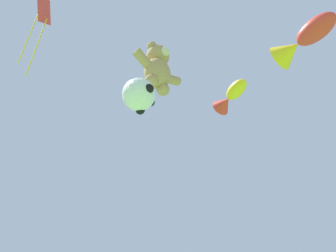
{
  "coord_description": "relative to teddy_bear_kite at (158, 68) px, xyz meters",
  "views": [
    {
      "loc": [
        -3.64,
        0.94,
        1.46
      ],
      "look_at": [
        1.57,
        6.22,
        7.5
      ],
      "focal_mm": 40.0,
      "sensor_mm": 36.0,
      "label": 1
    }
  ],
  "objects": [
    {
      "name": "soccer_ball_kite",
      "position": [
        -0.8,
        -0.27,
        -1.76
      ],
      "size": [
        0.85,
        0.84,
        0.78
      ],
      "color": "white"
    },
    {
      "name": "teddy_bear_kite",
      "position": [
        0.0,
        0.0,
        0.0
      ],
      "size": [
        1.7,
        0.75,
        1.72
      ],
      "color": "tan"
    },
    {
      "name": "fish_kite_crimson",
      "position": [
        3.06,
        -2.95,
        1.25
      ],
      "size": [
        1.06,
        2.08,
        0.86
      ],
      "color": "red"
    },
    {
      "name": "diamond_kite",
      "position": [
        -2.89,
        1.57,
        0.98
      ],
      "size": [
        0.78,
        0.63,
        2.94
      ],
      "color": "red"
    },
    {
      "name": "fish_kite_goldfin",
      "position": [
        3.08,
        -0.2,
        0.83
      ],
      "size": [
        0.98,
        1.54,
        0.6
      ],
      "color": "yellow"
    }
  ]
}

